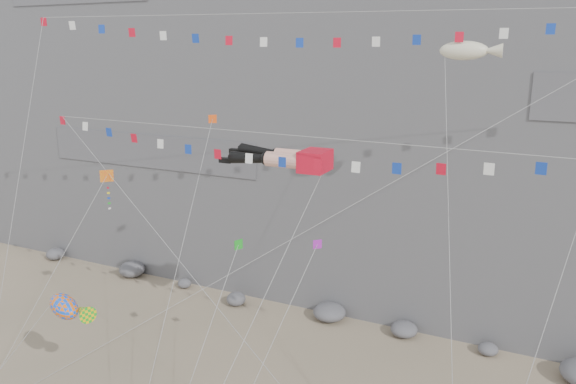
# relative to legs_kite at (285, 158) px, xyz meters

# --- Properties ---
(cliff) EXTENTS (80.00, 28.00, 50.00)m
(cliff) POSITION_rel_legs_kite_xyz_m (-1.15, 25.26, 10.05)
(cliff) COLOR slate
(cliff) RESTS_ON ground
(talus_boulders) EXTENTS (60.00, 3.00, 1.20)m
(talus_boulders) POSITION_rel_legs_kite_xyz_m (-1.15, 10.26, -14.35)
(talus_boulders) COLOR slate
(talus_boulders) RESTS_ON ground
(legs_kite) EXTENTS (6.48, 16.66, 21.61)m
(legs_kite) POSITION_rel_legs_kite_xyz_m (0.00, 0.00, 0.00)
(legs_kite) COLOR red
(legs_kite) RESTS_ON ground
(flag_banner_upper) EXTENTS (37.60, 15.88, 30.64)m
(flag_banner_upper) POSITION_rel_legs_kite_xyz_m (0.52, 3.22, 7.95)
(flag_banner_upper) COLOR red
(flag_banner_upper) RESTS_ON ground
(flag_banner_lower) EXTENTS (31.31, 8.77, 22.12)m
(flag_banner_lower) POSITION_rel_legs_kite_xyz_m (-0.41, -1.61, 1.60)
(flag_banner_lower) COLOR red
(flag_banner_lower) RESTS_ON ground
(harlequin_kite) EXTENTS (4.45, 9.82, 16.38)m
(harlequin_kite) POSITION_rel_legs_kite_xyz_m (-11.00, -2.52, -1.66)
(harlequin_kite) COLOR red
(harlequin_kite) RESTS_ON ground
(fish_windsock) EXTENTS (7.52, 4.86, 9.46)m
(fish_windsock) POSITION_rel_legs_kite_xyz_m (-10.23, -7.34, -8.01)
(fish_windsock) COLOR orange
(fish_windsock) RESTS_ON ground
(blimp_windsock) EXTENTS (5.22, 13.29, 24.47)m
(blimp_windsock) POSITION_rel_legs_kite_xyz_m (8.51, 4.77, 5.81)
(blimp_windsock) COLOR beige
(blimp_windsock) RESTS_ON ground
(small_kite_a) EXTENTS (4.15, 14.89, 22.08)m
(small_kite_a) POSITION_rel_legs_kite_xyz_m (-6.14, 1.89, 1.31)
(small_kite_a) COLOR #F35014
(small_kite_a) RESTS_ON ground
(small_kite_b) EXTENTS (2.96, 10.42, 15.30)m
(small_kite_b) POSITION_rel_legs_kite_xyz_m (3.43, -3.75, -3.67)
(small_kite_b) COLOR purple
(small_kite_b) RESTS_ON ground
(small_kite_c) EXTENTS (1.08, 10.78, 14.92)m
(small_kite_c) POSITION_rel_legs_kite_xyz_m (-0.83, -4.06, -4.15)
(small_kite_c) COLOR #179A1F
(small_kite_c) RESTS_ON ground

